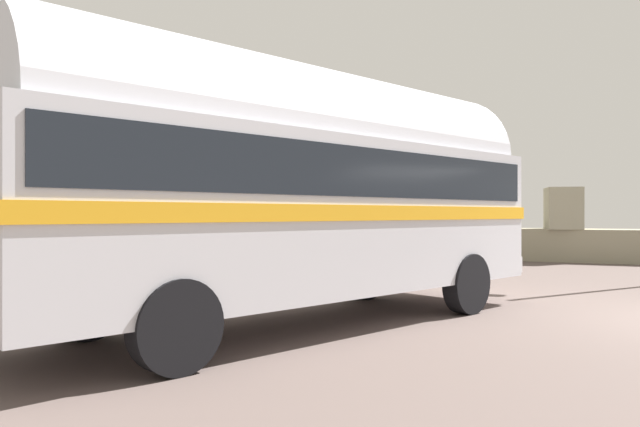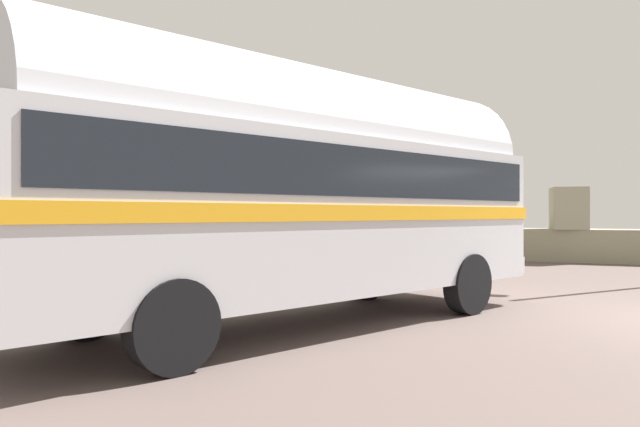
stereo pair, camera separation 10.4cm
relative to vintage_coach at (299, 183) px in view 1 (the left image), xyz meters
name	(u,v)px [view 1 (the left image)]	position (x,y,z in m)	size (l,w,h in m)	color
breakwater	(638,241)	(5.57, 14.18, -1.32)	(31.36, 2.34, 2.50)	gray
vintage_coach	(299,183)	(0.00, 0.00, 0.00)	(5.62, 8.82, 3.70)	black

